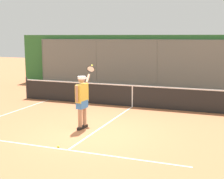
% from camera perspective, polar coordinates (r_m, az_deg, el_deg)
% --- Properties ---
extents(ground_plane, '(60.00, 60.00, 0.00)m').
position_cam_1_polar(ground_plane, '(10.47, -3.39, -7.67)').
color(ground_plane, '#B76B42').
extents(court_line_markings, '(8.58, 10.73, 0.01)m').
position_cam_1_polar(court_line_markings, '(8.83, -8.67, -11.03)').
color(court_line_markings, white).
rests_on(court_line_markings, ground).
extents(fence_backdrop, '(17.95, 1.37, 3.13)m').
position_cam_1_polar(fence_backdrop, '(19.11, 8.31, 4.72)').
color(fence_backdrop, slate).
rests_on(fence_backdrop, ground).
extents(tennis_net, '(11.03, 0.09, 1.07)m').
position_cam_1_polar(tennis_net, '(14.21, 3.59, -1.08)').
color(tennis_net, '#2D2D2D').
rests_on(tennis_net, ground).
extents(tennis_player, '(0.39, 1.46, 2.07)m').
position_cam_1_polar(tennis_player, '(10.79, -5.26, -1.42)').
color(tennis_player, black).
rests_on(tennis_player, ground).
extents(tennis_ball_mid_court, '(0.07, 0.07, 0.07)m').
position_cam_1_polar(tennis_ball_mid_court, '(9.26, -9.41, -9.88)').
color(tennis_ball_mid_court, '#CCDB33').
rests_on(tennis_ball_mid_court, ground).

